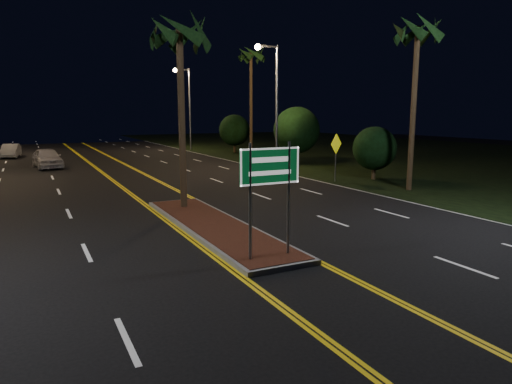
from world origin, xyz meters
TOP-DOWN VIEW (x-y plane):
  - ground at (0.00, 0.00)m, footprint 120.00×120.00m
  - grass_right at (30.00, 25.00)m, footprint 40.00×110.00m
  - median_island at (0.00, 7.00)m, footprint 2.25×10.25m
  - highway_sign at (0.00, 2.80)m, footprint 1.80×0.08m
  - streetlight_right_mid at (10.61, 22.00)m, footprint 1.91×0.44m
  - streetlight_right_far at (10.61, 42.00)m, footprint 1.91×0.44m
  - palm_median at (0.00, 10.50)m, footprint 2.40×2.40m
  - palm_right_near at (12.50, 10.00)m, footprint 2.40×2.40m
  - palm_right_far at (12.80, 30.00)m, footprint 2.40×2.40m
  - shrub_near at (13.50, 14.00)m, footprint 2.70×2.70m
  - shrub_mid at (14.00, 24.00)m, footprint 3.78×3.78m
  - shrub_far at (13.80, 36.00)m, footprint 3.24×3.24m
  - car_near at (-4.50, 29.87)m, footprint 2.85×5.53m
  - car_far at (-7.17, 40.34)m, footprint 2.46×4.63m
  - warning_sign at (10.80, 14.33)m, footprint 1.12×0.52m

SIDE VIEW (x-z plane):
  - ground at x=0.00m, z-range 0.00..0.00m
  - grass_right at x=30.00m, z-range 0.00..0.01m
  - median_island at x=0.00m, z-range 0.00..0.17m
  - car_far at x=-7.17m, z-range 0.00..1.47m
  - car_near at x=-4.50m, z-range 0.00..1.77m
  - warning_sign at x=10.80m, z-range 0.47..3.37m
  - shrub_near at x=13.50m, z-range 0.30..3.60m
  - shrub_far at x=13.80m, z-range 0.36..4.32m
  - highway_sign at x=0.00m, z-range 0.80..4.00m
  - shrub_mid at x=14.00m, z-range 0.42..5.04m
  - streetlight_right_mid at x=10.61m, z-range 1.16..10.16m
  - streetlight_right_far at x=10.61m, z-range 1.16..10.16m
  - palm_median at x=0.00m, z-range 3.13..11.43m
  - palm_right_near at x=12.50m, z-range 3.56..12.86m
  - palm_right_far at x=12.80m, z-range 3.99..14.29m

